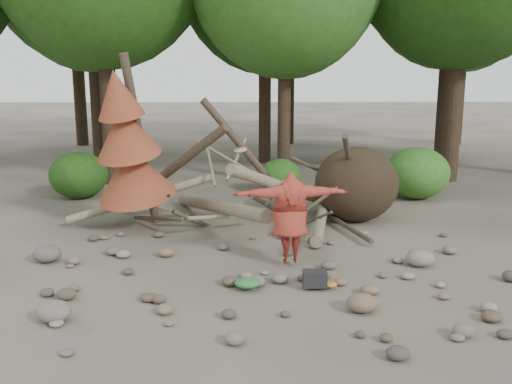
{
  "coord_description": "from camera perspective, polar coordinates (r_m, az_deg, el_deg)",
  "views": [
    {
      "loc": [
        -0.27,
        -10.29,
        3.95
      ],
      "look_at": [
        -0.08,
        1.5,
        1.4
      ],
      "focal_mm": 40.0,
      "sensor_mm": 36.0,
      "label": 1
    }
  ],
  "objects": [
    {
      "name": "dead_conifer",
      "position": [
        14.07,
        -12.62,
        4.4
      ],
      "size": [
        2.06,
        2.16,
        4.35
      ],
      "color": "#4C3F30",
      "rests_on": "ground"
    },
    {
      "name": "deadfall_pile",
      "position": [
        15.01,
        7.86,
        0.56
      ],
      "size": [
        8.55,
        5.24,
        3.3
      ],
      "color": "#332619",
      "rests_on": "ground"
    },
    {
      "name": "frisbee_thrower",
      "position": [
        11.53,
        3.44,
        -2.53
      ],
      "size": [
        2.36,
        0.88,
        2.32
      ],
      "color": "maroon",
      "rests_on": "ground"
    },
    {
      "name": "bush_right",
      "position": [
        18.34,
        15.79,
        1.85
      ],
      "size": [
        2.0,
        2.0,
        1.6
      ],
      "primitive_type": "ellipsoid",
      "color": "#3A7925",
      "rests_on": "ground"
    },
    {
      "name": "boulder_front_left",
      "position": [
        9.82,
        -19.56,
        -11.18
      ],
      "size": [
        0.56,
        0.51,
        0.34
      ],
      "primitive_type": "ellipsoid",
      "color": "slate",
      "rests_on": "ground"
    },
    {
      "name": "boulder_mid_left",
      "position": [
        12.73,
        -20.16,
        -5.81
      ],
      "size": [
        0.6,
        0.54,
        0.36
      ],
      "primitive_type": "ellipsoid",
      "color": "#5C554E",
      "rests_on": "ground"
    },
    {
      "name": "cloth_green",
      "position": [
        10.52,
        -0.86,
        -9.33
      ],
      "size": [
        0.47,
        0.4,
        0.18
      ],
      "primitive_type": "ellipsoid",
      "color": "#2C6F2F",
      "rests_on": "ground"
    },
    {
      "name": "boulder_mid_right",
      "position": [
        12.19,
        16.08,
        -6.35
      ],
      "size": [
        0.58,
        0.52,
        0.35
      ],
      "primitive_type": "ellipsoid",
      "color": "gray",
      "rests_on": "ground"
    },
    {
      "name": "cloth_orange",
      "position": [
        10.65,
        7.42,
        -9.4
      ],
      "size": [
        0.26,
        0.22,
        0.1
      ],
      "primitive_type": "ellipsoid",
      "color": "#B4721E",
      "rests_on": "ground"
    },
    {
      "name": "backpack",
      "position": [
        10.6,
        5.88,
        -8.91
      ],
      "size": [
        0.43,
        0.29,
        0.29
      ],
      "primitive_type": "cube",
      "rotation": [
        0.0,
        0.0,
        -0.01
      ],
      "color": "black",
      "rests_on": "ground"
    },
    {
      "name": "boulder_front_right",
      "position": [
        9.78,
        10.56,
        -10.84
      ],
      "size": [
        0.52,
        0.47,
        0.31
      ],
      "primitive_type": "ellipsoid",
      "color": "brown",
      "rests_on": "ground"
    },
    {
      "name": "bush_mid",
      "position": [
        18.43,
        2.42,
        1.59
      ],
      "size": [
        1.4,
        1.4,
        1.12
      ],
      "primitive_type": "ellipsoid",
      "color": "#2E661D",
      "rests_on": "ground"
    },
    {
      "name": "bush_left",
      "position": [
        18.54,
        -17.31,
        1.61
      ],
      "size": [
        1.8,
        1.8,
        1.44
      ],
      "primitive_type": "ellipsoid",
      "color": "#235115",
      "rests_on": "ground"
    },
    {
      "name": "ground",
      "position": [
        11.02,
        0.54,
        -8.79
      ],
      "size": [
        120.0,
        120.0,
        0.0
      ],
      "primitive_type": "plane",
      "color": "#514C44",
      "rests_on": "ground"
    }
  ]
}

